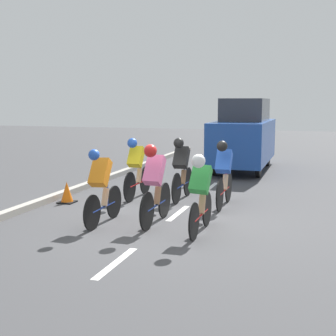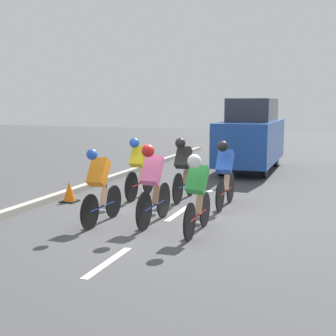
% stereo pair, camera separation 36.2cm
% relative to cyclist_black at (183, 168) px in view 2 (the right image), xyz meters
% --- Properties ---
extents(ground_plane, '(60.00, 60.00, 0.00)m').
position_rel_cyclist_black_xyz_m(ground_plane, '(-0.29, 1.85, -0.79)').
color(ground_plane, '#424244').
extents(lane_stripe_near, '(0.12, 1.40, 0.01)m').
position_rel_cyclist_black_xyz_m(lane_stripe_near, '(-0.29, 4.45, -0.79)').
color(lane_stripe_near, white).
rests_on(lane_stripe_near, ground).
extents(lane_stripe_mid, '(0.12, 1.40, 0.01)m').
position_rel_cyclist_black_xyz_m(lane_stripe_mid, '(-0.29, 1.25, -0.79)').
color(lane_stripe_mid, white).
rests_on(lane_stripe_mid, ground).
extents(lane_stripe_far, '(0.12, 1.40, 0.01)m').
position_rel_cyclist_black_xyz_m(lane_stripe_far, '(-0.29, -1.95, -0.79)').
color(lane_stripe_far, white).
rests_on(lane_stripe_far, ground).
extents(curb, '(0.20, 25.26, 0.14)m').
position_rel_cyclist_black_xyz_m(curb, '(2.91, 1.25, -0.72)').
color(curb, '#A8A399').
rests_on(curb, ground).
extents(cyclist_black, '(0.32, 1.70, 1.50)m').
position_rel_cyclist_black_xyz_m(cyclist_black, '(0.00, 0.00, 0.00)').
color(cyclist_black, black).
rests_on(cyclist_black, ground).
extents(cyclist_blue, '(0.32, 1.73, 1.50)m').
position_rel_cyclist_black_xyz_m(cyclist_blue, '(-1.09, 0.41, -0.00)').
color(cyclist_blue, black).
rests_on(cyclist_blue, ground).
extents(cyclist_green, '(0.35, 1.62, 1.45)m').
position_rel_cyclist_black_xyz_m(cyclist_green, '(-1.10, 2.63, -0.01)').
color(cyclist_green, black).
rests_on(cyclist_green, ground).
extents(cyclist_pink, '(0.32, 1.73, 1.56)m').
position_rel_cyclist_black_xyz_m(cyclist_pink, '(-0.13, 2.27, 0.03)').
color(cyclist_pink, black).
rests_on(cyclist_pink, ground).
extents(cyclist_orange, '(0.34, 1.62, 1.47)m').
position_rel_cyclist_black_xyz_m(cyclist_orange, '(0.83, 2.57, -0.03)').
color(cyclist_orange, black).
rests_on(cyclist_orange, ground).
extents(cyclist_yellow, '(0.33, 1.75, 1.48)m').
position_rel_cyclist_black_xyz_m(cyclist_yellow, '(1.09, 0.11, -0.01)').
color(cyclist_yellow, black).
rests_on(cyclist_yellow, ground).
extents(support_car, '(1.70, 4.43, 2.42)m').
position_rel_cyclist_black_xyz_m(support_car, '(-0.64, -5.42, 0.40)').
color(support_car, black).
rests_on(support_car, ground).
extents(traffic_cone, '(0.36, 0.36, 0.49)m').
position_rel_cyclist_black_xyz_m(traffic_cone, '(2.46, 1.04, -0.55)').
color(traffic_cone, black).
rests_on(traffic_cone, ground).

